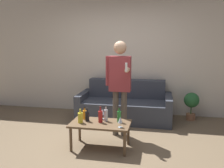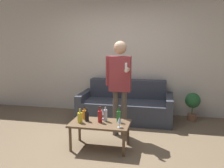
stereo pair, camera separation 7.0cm
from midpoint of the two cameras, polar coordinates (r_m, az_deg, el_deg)
The scene contains 14 objects.
ground_plane at distance 4.04m, azimuth -3.23°, elevation -14.91°, with size 16.00×16.00×0.00m, color #756047.
wall_back at distance 5.77m, azimuth 1.97°, elevation 6.64°, with size 8.00×0.06×2.70m.
couch at distance 5.41m, azimuth 2.63°, elevation -4.94°, with size 1.97×0.91×0.82m.
coffee_table at distance 3.99m, azimuth -3.18°, elevation -9.52°, with size 0.93×0.52×0.42m.
bottle_orange at distance 3.97m, azimuth -7.74°, elevation -7.57°, with size 0.08×0.08×0.22m.
bottle_green at distance 4.03m, azimuth -6.18°, elevation -7.29°, with size 0.07×0.07×0.22m.
bottle_dark at distance 3.97m, azimuth 1.13°, elevation -7.38°, with size 0.06×0.06×0.24m.
bottle_yellow at distance 4.14m, azimuth -6.76°, elevation -6.92°, with size 0.06×0.06×0.20m.
bottle_red at distance 3.96m, azimuth -3.17°, elevation -7.37°, with size 0.07×0.07×0.25m.
bottle_clear at distance 4.02m, azimuth -1.92°, elevation -7.08°, with size 0.06×0.06×0.26m.
wine_glass_near at distance 4.10m, azimuth -2.72°, elevation -6.41°, with size 0.07×0.07×0.18m.
wine_glass_far at distance 3.73m, azimuth 1.34°, elevation -8.26°, with size 0.07×0.07×0.16m.
person_standing_front at distance 4.34m, azimuth 1.31°, elevation 0.96°, with size 0.44×0.42×1.68m.
potted_plant at distance 5.56m, azimuth 17.36°, elevation -4.02°, with size 0.32×0.32×0.60m.
Camera 1 is at (0.89, -3.54, 1.72)m, focal length 40.00 mm.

